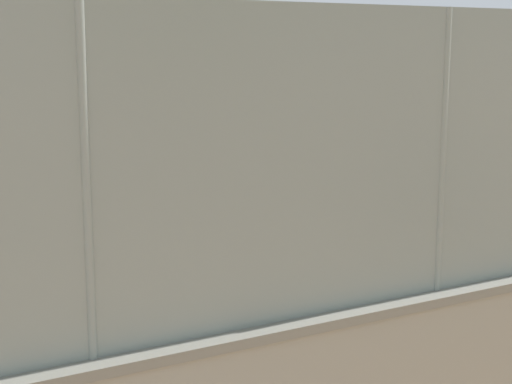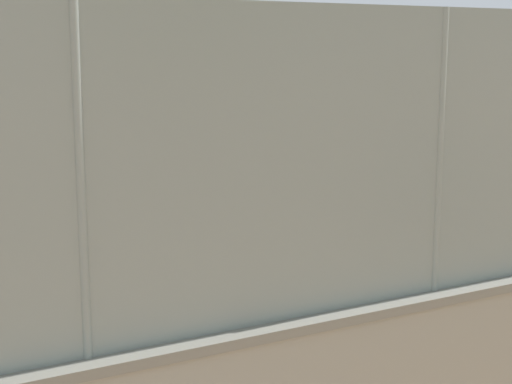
% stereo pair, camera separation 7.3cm
% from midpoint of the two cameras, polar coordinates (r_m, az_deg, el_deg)
% --- Properties ---
extents(ground_plane, '(260.00, 260.00, 0.00)m').
position_cam_midpoint_polar(ground_plane, '(17.50, -8.35, -0.83)').
color(ground_plane, tan).
extents(fence_panel_on_wall, '(27.69, 1.06, 2.40)m').
position_cam_midpoint_polar(fence_panel_on_wall, '(5.83, 2.28, 1.86)').
color(fence_panel_on_wall, gray).
rests_on(fence_panel_on_wall, perimeter_wall).
extents(player_at_service_line, '(0.68, 0.80, 1.58)m').
position_cam_midpoint_polar(player_at_service_line, '(16.47, -16.74, 1.39)').
color(player_at_service_line, navy).
rests_on(player_at_service_line, ground_plane).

